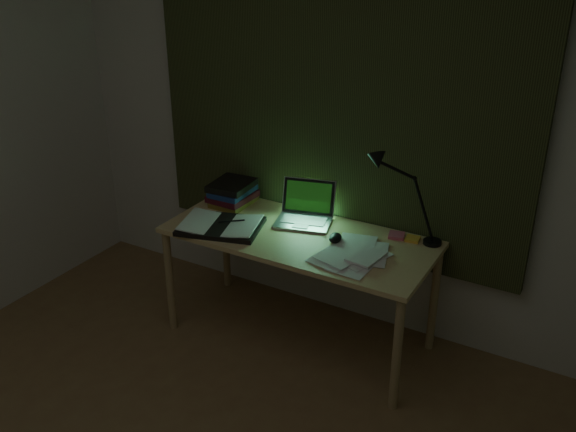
% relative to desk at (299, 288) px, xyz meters
% --- Properties ---
extents(wall_back, '(3.50, 0.00, 2.50)m').
position_rel_desk_xyz_m(wall_back, '(0.01, 0.40, 0.92)').
color(wall_back, beige).
rests_on(wall_back, ground).
extents(curtain, '(2.20, 0.06, 2.00)m').
position_rel_desk_xyz_m(curtain, '(0.01, 0.36, 1.12)').
color(curtain, '#282D16').
rests_on(curtain, wall_back).
extents(desk, '(1.45, 0.63, 0.66)m').
position_rel_desk_xyz_m(desk, '(0.00, 0.00, 0.00)').
color(desk, '#D7B873').
rests_on(desk, floor).
extents(laptop, '(0.38, 0.40, 0.22)m').
position_rel_desk_xyz_m(laptop, '(-0.05, 0.13, 0.44)').
color(laptop, '#B6B6BB').
rests_on(laptop, desk).
extents(open_textbook, '(0.50, 0.42, 0.04)m').
position_rel_desk_xyz_m(open_textbook, '(-0.41, -0.14, 0.35)').
color(open_textbook, white).
rests_on(open_textbook, desk).
extents(book_stack, '(0.23, 0.27, 0.14)m').
position_rel_desk_xyz_m(book_stack, '(-0.54, 0.17, 0.40)').
color(book_stack, white).
rests_on(book_stack, desk).
extents(loose_papers, '(0.35, 0.37, 0.02)m').
position_rel_desk_xyz_m(loose_papers, '(0.37, -0.05, 0.34)').
color(loose_papers, silver).
rests_on(loose_papers, desk).
extents(mouse, '(0.09, 0.12, 0.04)m').
position_rel_desk_xyz_m(mouse, '(0.20, 0.03, 0.35)').
color(mouse, black).
rests_on(mouse, desk).
extents(sticky_yellow, '(0.08, 0.08, 0.02)m').
position_rel_desk_xyz_m(sticky_yellow, '(0.55, 0.24, 0.34)').
color(sticky_yellow, yellow).
rests_on(sticky_yellow, desk).
extents(sticky_pink, '(0.10, 0.10, 0.02)m').
position_rel_desk_xyz_m(sticky_pink, '(0.46, 0.24, 0.34)').
color(sticky_pink, '#E45875').
rests_on(sticky_pink, desk).
extents(desk_lamp, '(0.40, 0.35, 0.52)m').
position_rel_desk_xyz_m(desk_lamp, '(0.65, 0.25, 0.59)').
color(desk_lamp, black).
rests_on(desk_lamp, desk).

